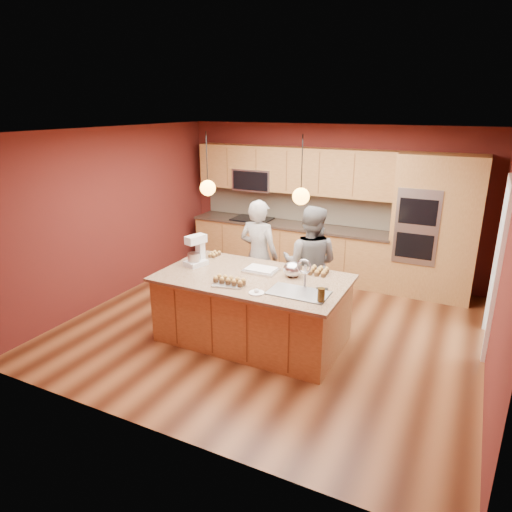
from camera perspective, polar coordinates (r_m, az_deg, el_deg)
The scene contains 24 objects.
floor at distance 6.59m, azimuth 1.92°, elevation -8.79°, with size 5.50×5.50×0.00m, color #421E0F.
ceiling at distance 5.87m, azimuth 2.21°, elevation 15.36°, with size 5.50×5.50×0.00m, color white.
wall_back at distance 8.37m, azimuth 9.17°, elevation 6.73°, with size 5.50×5.50×0.00m, color #541B17.
wall_front at distance 4.08m, azimuth -12.65°, elevation -6.10°, with size 5.50×5.50×0.00m, color #541B17.
wall_left at distance 7.61m, azimuth -17.25°, elevation 4.96°, with size 5.00×5.00×0.00m, color #541B17.
wall_right at distance 5.61m, azimuth 28.58°, elevation -1.12°, with size 5.00×5.00×0.00m, color #541B17.
cabinet_run at distance 8.44m, azimuth 4.11°, elevation 4.47°, with size 3.74×0.64×2.30m.
oven_column at distance 7.79m, azimuth 21.46°, elevation 3.30°, with size 1.30×0.62×2.30m.
doorway_trim at distance 6.46m, azimuth 27.87°, elevation -1.47°, with size 0.08×1.11×2.20m, color white, non-canonical shape.
pendant_left at distance 5.90m, azimuth -6.05°, elevation 8.50°, with size 0.20×0.20×0.80m.
pendant_right at distance 5.35m, azimuth 5.64°, elevation 7.47°, with size 0.20×0.20×0.80m.
island at distance 6.06m, azimuth -0.33°, elevation -6.50°, with size 2.44×1.37×1.28m.
person_left at distance 6.85m, azimuth 0.34°, elevation 0.05°, with size 0.62×0.41×1.71m, color black.
person_right at distance 6.56m, azimuth 6.76°, elevation -0.99°, with size 0.82×0.64×1.69m, color gray.
stand_mixer at distance 6.32m, azimuth -7.50°, elevation 0.45°, with size 0.30×0.35×0.42m.
sheet_cake at distance 6.07m, azimuth 0.63°, elevation -1.75°, with size 0.44×0.32×0.05m.
cooling_rack at distance 5.64m, azimuth -3.42°, elevation -3.49°, with size 0.38×0.27×0.02m, color #A5A8AB.
mixing_bowl at distance 5.89m, azimuth 4.61°, elevation -1.67°, with size 0.24×0.24×0.21m, color silver.
plate at distance 5.38m, azimuth 0.06°, elevation -4.62°, with size 0.19×0.19×0.01m, color white.
tumbler at distance 5.18m, azimuth 8.14°, elevation -4.86°, with size 0.08×0.08×0.16m, color #37270D.
phone at distance 5.55m, azimuth 8.27°, elevation -4.08°, with size 0.14×0.08×0.01m, color black.
cupcakes_left at distance 6.71m, azimuth -5.21°, elevation 0.25°, with size 0.14×0.21×0.06m, color #B68A3F, non-canonical shape.
cupcakes_rack at distance 5.63m, azimuth -3.33°, elevation -3.03°, with size 0.43×0.17×0.08m, color #B68A3F, non-canonical shape.
cupcakes_right at distance 6.04m, azimuth 7.85°, elevation -1.86°, with size 0.26×0.26×0.08m, color #B68A3F, non-canonical shape.
Camera 1 is at (2.40, -5.35, 3.01)m, focal length 32.00 mm.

